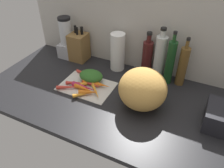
% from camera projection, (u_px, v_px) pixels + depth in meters
% --- Properties ---
extents(ground_plane, '(1.70, 0.80, 0.03)m').
position_uv_depth(ground_plane, '(117.00, 98.00, 1.36)').
color(ground_plane, black).
extents(wall_back, '(1.70, 0.03, 0.60)m').
position_uv_depth(wall_back, '(142.00, 28.00, 1.45)').
color(wall_back, '#BCB7AD').
rests_on(wall_back, ground_plane).
extents(cutting_board, '(0.34, 0.24, 0.01)m').
position_uv_depth(cutting_board, '(87.00, 86.00, 1.43)').
color(cutting_board, beige).
rests_on(cutting_board, ground_plane).
extents(carrot_0, '(0.11, 0.12, 0.03)m').
position_uv_depth(carrot_0, '(90.00, 83.00, 1.44)').
color(carrot_0, orange).
rests_on(carrot_0, cutting_board).
extents(carrot_1, '(0.10, 0.10, 0.03)m').
position_uv_depth(carrot_1, '(82.00, 94.00, 1.34)').
color(carrot_1, orange).
rests_on(carrot_1, cutting_board).
extents(carrot_2, '(0.15, 0.04, 0.03)m').
position_uv_depth(carrot_2, '(94.00, 84.00, 1.42)').
color(carrot_2, orange).
rests_on(carrot_2, cutting_board).
extents(carrot_3, '(0.17, 0.04, 0.02)m').
position_uv_depth(carrot_3, '(87.00, 74.00, 1.52)').
color(carrot_3, red).
rests_on(carrot_3, cutting_board).
extents(carrot_4, '(0.14, 0.04, 0.03)m').
position_uv_depth(carrot_4, '(92.00, 84.00, 1.42)').
color(carrot_4, red).
rests_on(carrot_4, cutting_board).
extents(carrot_5, '(0.14, 0.03, 0.03)m').
position_uv_depth(carrot_5, '(101.00, 84.00, 1.42)').
color(carrot_5, orange).
rests_on(carrot_5, cutting_board).
extents(carrot_6, '(0.14, 0.09, 0.02)m').
position_uv_depth(carrot_6, '(68.00, 87.00, 1.40)').
color(carrot_6, red).
rests_on(carrot_6, cutting_board).
extents(carrot_7, '(0.14, 0.15, 0.03)m').
position_uv_depth(carrot_7, '(95.00, 90.00, 1.37)').
color(carrot_7, orange).
rests_on(carrot_7, cutting_board).
extents(carrot_8, '(0.12, 0.09, 0.04)m').
position_uv_depth(carrot_8, '(89.00, 92.00, 1.35)').
color(carrot_8, orange).
rests_on(carrot_8, cutting_board).
extents(carrot_9, '(0.17, 0.05, 0.03)m').
position_uv_depth(carrot_9, '(86.00, 89.00, 1.38)').
color(carrot_9, orange).
rests_on(carrot_9, cutting_board).
extents(carrot_10, '(0.10, 0.08, 0.02)m').
position_uv_depth(carrot_10, '(94.00, 76.00, 1.49)').
color(carrot_10, orange).
rests_on(carrot_10, cutting_board).
extents(carrot_11, '(0.14, 0.08, 0.02)m').
position_uv_depth(carrot_11, '(77.00, 83.00, 1.44)').
color(carrot_11, red).
rests_on(carrot_11, cutting_board).
extents(carrot_12, '(0.17, 0.03, 0.03)m').
position_uv_depth(carrot_12, '(84.00, 87.00, 1.39)').
color(carrot_12, '#B2264C').
rests_on(carrot_12, cutting_board).
extents(carrot_greens_pile, '(0.16, 0.12, 0.07)m').
position_uv_depth(carrot_greens_pile, '(91.00, 76.00, 1.46)').
color(carrot_greens_pile, '#2D6023').
rests_on(carrot_greens_pile, cutting_board).
extents(winter_squash, '(0.27, 0.26, 0.24)m').
position_uv_depth(winter_squash, '(143.00, 89.00, 1.22)').
color(winter_squash, gold).
rests_on(winter_squash, ground_plane).
extents(knife_block, '(0.12, 0.13, 0.26)m').
position_uv_depth(knife_block, '(79.00, 47.00, 1.66)').
color(knife_block, brown).
rests_on(knife_block, ground_plane).
extents(blender_appliance, '(0.12, 0.12, 0.32)m').
position_uv_depth(blender_appliance, '(67.00, 40.00, 1.67)').
color(blender_appliance, '#B2B2B7').
rests_on(blender_appliance, ground_plane).
extents(paper_towel_roll, '(0.10, 0.10, 0.27)m').
position_uv_depth(paper_towel_roll, '(118.00, 52.00, 1.53)').
color(paper_towel_roll, white).
rests_on(paper_towel_roll, ground_plane).
extents(bottle_0, '(0.07, 0.07, 0.31)m').
position_uv_depth(bottle_0, '(147.00, 57.00, 1.49)').
color(bottle_0, '#471919').
rests_on(bottle_0, ground_plane).
extents(bottle_1, '(0.07, 0.07, 0.36)m').
position_uv_depth(bottle_1, '(160.00, 57.00, 1.43)').
color(bottle_1, silver).
rests_on(bottle_1, ground_plane).
extents(bottle_2, '(0.06, 0.06, 0.36)m').
position_uv_depth(bottle_2, '(170.00, 62.00, 1.39)').
color(bottle_2, '#19421E').
rests_on(bottle_2, ground_plane).
extents(bottle_3, '(0.06, 0.06, 0.33)m').
position_uv_depth(bottle_3, '(183.00, 66.00, 1.39)').
color(bottle_3, brown).
rests_on(bottle_3, ground_plane).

